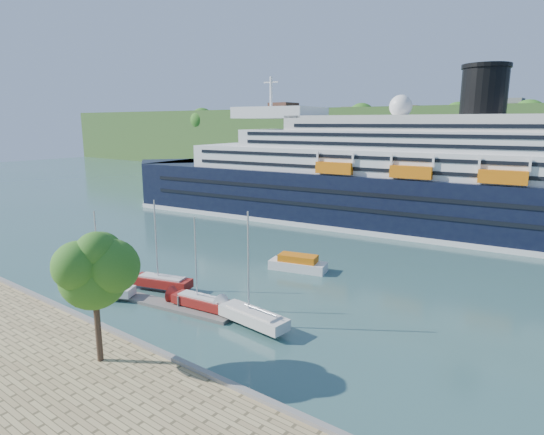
% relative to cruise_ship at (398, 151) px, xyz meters
% --- Properties ---
extents(ground, '(400.00, 400.00, 0.00)m').
position_rel_cruise_ship_xyz_m(ground, '(-6.91, -57.59, -14.04)').
color(ground, '#325957').
rests_on(ground, ground).
extents(far_hillside, '(400.00, 50.00, 24.00)m').
position_rel_cruise_ship_xyz_m(far_hillside, '(-6.91, 87.41, -2.04)').
color(far_hillside, '#335D25').
rests_on(far_hillside, ground).
extents(quay_coping, '(220.00, 0.50, 0.30)m').
position_rel_cruise_ship_xyz_m(quay_coping, '(-6.91, -57.79, -12.89)').
color(quay_coping, slate).
rests_on(quay_coping, promenade).
extents(cruise_ship, '(126.28, 32.47, 28.07)m').
position_rel_cruise_ship_xyz_m(cruise_ship, '(0.00, 0.00, 0.00)').
color(cruise_ship, black).
rests_on(cruise_ship, ground).
extents(promenade_tree, '(6.74, 6.74, 11.17)m').
position_rel_cruise_ship_xyz_m(promenade_tree, '(1.23, -61.18, -7.45)').
color(promenade_tree, '#2E691B').
rests_on(promenade_tree, promenade).
extents(floating_pontoon, '(16.24, 4.37, 0.36)m').
position_rel_cruise_ship_xyz_m(floating_pontoon, '(-4.91, -49.71, -13.86)').
color(floating_pontoon, '#66625B').
rests_on(floating_pontoon, ground).
extents(sailboat_white_near, '(7.37, 5.01, 9.34)m').
position_rel_cruise_ship_xyz_m(sailboat_white_near, '(-11.88, -52.25, -9.37)').
color(sailboat_white_near, silver).
rests_on(sailboat_white_near, ground).
extents(sailboat_red, '(7.44, 2.92, 9.35)m').
position_rel_cruise_ship_xyz_m(sailboat_red, '(-1.07, -48.17, -9.36)').
color(sailboat_red, maroon).
rests_on(sailboat_red, ground).
extents(sailboat_white_far, '(8.38, 2.99, 10.60)m').
position_rel_cruise_ship_xyz_m(sailboat_white_far, '(5.76, -48.10, -8.74)').
color(sailboat_white_far, silver).
rests_on(sailboat_white_far, ground).
extents(tender_launch, '(7.94, 4.32, 2.08)m').
position_rel_cruise_ship_xyz_m(tender_launch, '(-0.35, -31.40, -12.99)').
color(tender_launch, orange).
rests_on(tender_launch, ground).
extents(sailboat_extra, '(8.07, 4.29, 10.05)m').
position_rel_cruise_ship_xyz_m(sailboat_extra, '(-8.79, -46.82, -9.01)').
color(sailboat_extra, maroon).
rests_on(sailboat_extra, ground).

